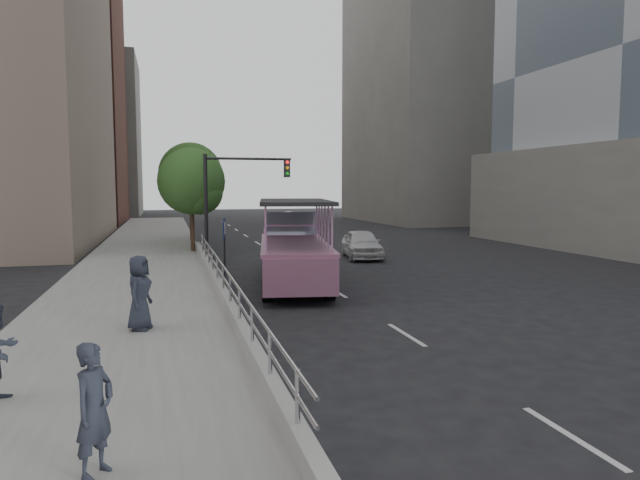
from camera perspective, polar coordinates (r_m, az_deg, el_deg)
ground at (r=15.98m, az=2.39°, el=-7.92°), size 160.00×160.00×0.00m
sidewalk at (r=25.11m, az=-17.36°, el=-2.95°), size 5.50×80.00×0.30m
kerb_wall at (r=17.20m, az=-9.65°, el=-5.40°), size 0.24×30.00×0.36m
guardrail at (r=17.09m, az=-9.69°, el=-3.21°), size 0.07×22.00×0.71m
duck_boat at (r=21.95m, az=-2.70°, el=-1.15°), size 3.86×9.85×3.19m
car at (r=29.44m, az=4.19°, el=-0.38°), size 2.43×4.55×1.48m
pedestrian_near at (r=7.36m, az=-21.64°, el=-15.48°), size 0.63×0.69×1.58m
pedestrian_far at (r=14.08m, az=-17.62°, el=-5.05°), size 0.82×1.01×1.77m
parking_sign at (r=22.62m, az=-9.54°, el=-0.05°), size 0.16×0.54×2.45m
traffic_signal at (r=27.50m, az=-8.87°, el=4.93°), size 4.20×0.32×5.20m
street_tree_near at (r=30.80m, az=-12.54°, el=5.50°), size 3.52×3.52×5.72m
street_tree_far at (r=36.80m, az=-12.65°, el=6.20°), size 3.97×3.97×6.45m
midrise_brick at (r=64.91m, az=-27.45°, el=13.01°), size 18.00×16.00×26.00m
midrise_stone_a at (r=65.75m, az=13.64°, el=15.99°), size 20.00×20.00×32.00m
midrise_stone_b at (r=79.90m, az=-23.45°, el=9.44°), size 16.00×14.00×20.00m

